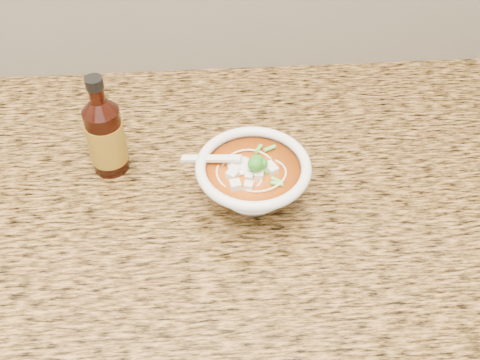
{
  "coord_description": "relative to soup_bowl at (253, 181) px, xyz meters",
  "views": [
    {
      "loc": [
        0.17,
        1.0,
        1.61
      ],
      "look_at": [
        0.22,
        1.63,
        0.95
      ],
      "focal_mm": 45.0,
      "sensor_mm": 36.0,
      "label": 1
    }
  ],
  "objects": [
    {
      "name": "hot_sauce_bottle",
      "position": [
        -0.23,
        0.09,
        0.03
      ],
      "size": [
        0.08,
        0.08,
        0.18
      ],
      "rotation": [
        0.0,
        0.0,
        0.34
      ],
      "color": "#330E06",
      "rests_on": "counter_slab"
    },
    {
      "name": "soup_bowl",
      "position": [
        0.0,
        0.0,
        0.0
      ],
      "size": [
        0.2,
        0.18,
        0.1
      ],
      "rotation": [
        0.0,
        0.0,
        -0.16
      ],
      "color": "white",
      "rests_on": "counter_slab"
    },
    {
      "name": "cabinet",
      "position": [
        -0.24,
        0.05,
        -0.51
      ],
      "size": [
        4.0,
        0.65,
        0.86
      ],
      "primitive_type": "cube",
      "color": "#301E0E",
      "rests_on": "ground"
    },
    {
      "name": "counter_slab",
      "position": [
        -0.24,
        0.05,
        -0.06
      ],
      "size": [
        4.0,
        0.68,
        0.04
      ],
      "primitive_type": "cube",
      "color": "olive",
      "rests_on": "cabinet"
    }
  ]
}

